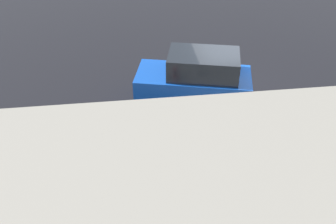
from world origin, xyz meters
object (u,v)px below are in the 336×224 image
at_px(moving_hatchback, 196,81).
at_px(sign_post, 136,129).
at_px(pedestrian, 131,137).
at_px(fire_hydrant, 160,146).

bearing_deg(moving_hatchback, sign_post, 54.85).
distance_m(moving_hatchback, pedestrian, 3.59).
distance_m(pedestrian, sign_post, 0.77).
height_order(moving_hatchback, sign_post, sign_post).
relative_size(moving_hatchback, fire_hydrant, 5.23).
bearing_deg(sign_post, fire_hydrant, -138.82).
height_order(pedestrian, sign_post, sign_post).
bearing_deg(sign_post, pedestrian, -71.55).
distance_m(moving_hatchback, sign_post, 3.89).
xyz_separation_m(moving_hatchback, fire_hydrant, (1.50, 2.52, -0.63)).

